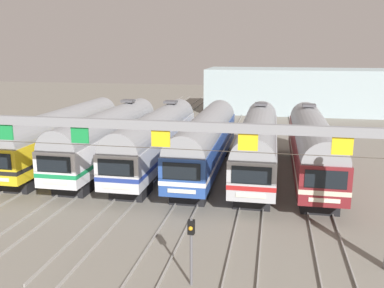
# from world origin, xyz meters

# --- Properties ---
(ground_plane) EXTENTS (160.00, 160.00, 0.00)m
(ground_plane) POSITION_xyz_m (0.00, 0.00, 0.00)
(ground_plane) COLOR gray
(track_bed) EXTENTS (21.88, 70.00, 0.15)m
(track_bed) POSITION_xyz_m (-0.00, 17.00, 0.07)
(track_bed) COLOR gray
(track_bed) RESTS_ON ground
(commuter_train_yellow) EXTENTS (2.88, 18.06, 4.77)m
(commuter_train_yellow) POSITION_xyz_m (-10.19, -0.01, 2.69)
(commuter_train_yellow) COLOR gold
(commuter_train_yellow) RESTS_ON ground
(commuter_train_white) EXTENTS (2.88, 18.06, 5.05)m
(commuter_train_white) POSITION_xyz_m (-6.11, -0.00, 2.69)
(commuter_train_white) COLOR white
(commuter_train_white) RESTS_ON ground
(commuter_train_silver) EXTENTS (2.88, 18.06, 5.05)m
(commuter_train_silver) POSITION_xyz_m (-2.04, -0.00, 2.69)
(commuter_train_silver) COLOR silver
(commuter_train_silver) RESTS_ON ground
(commuter_train_blue) EXTENTS (2.88, 18.06, 4.77)m
(commuter_train_blue) POSITION_xyz_m (2.04, -0.01, 2.69)
(commuter_train_blue) COLOR #284C9E
(commuter_train_blue) RESTS_ON ground
(commuter_train_stainless) EXTENTS (2.88, 18.06, 5.05)m
(commuter_train_stainless) POSITION_xyz_m (6.11, -0.00, 2.69)
(commuter_train_stainless) COLOR #B2B5BA
(commuter_train_stainless) RESTS_ON ground
(commuter_train_maroon) EXTENTS (2.88, 18.06, 5.05)m
(commuter_train_maroon) POSITION_xyz_m (10.19, -0.00, 2.69)
(commuter_train_maroon) COLOR maroon
(commuter_train_maroon) RESTS_ON ground
(catenary_gantry) EXTENTS (25.61, 0.44, 6.97)m
(catenary_gantry) POSITION_xyz_m (0.00, -13.50, 5.35)
(catenary_gantry) COLOR gray
(catenary_gantry) RESTS_ON ground
(yard_signal_mast) EXTENTS (0.28, 0.35, 2.97)m
(yard_signal_mast) POSITION_xyz_m (4.07, -16.47, 2.07)
(yard_signal_mast) COLOR #59595E
(yard_signal_mast) RESTS_ON ground
(maintenance_building) EXTENTS (27.05, 10.00, 6.62)m
(maintenance_building) POSITION_xyz_m (10.49, 34.50, 3.31)
(maintenance_building) COLOR #9EB2B7
(maintenance_building) RESTS_ON ground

